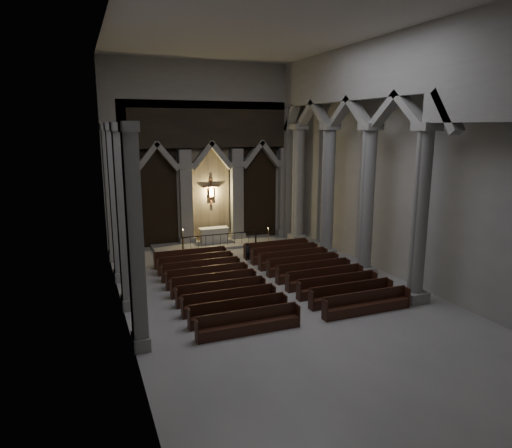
# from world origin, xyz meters

# --- Properties ---
(room) EXTENTS (24.00, 24.10, 12.00)m
(room) POSITION_xyz_m (0.00, 0.00, 7.60)
(room) COLOR #A4A19B
(room) RESTS_ON ground
(sanctuary_wall) EXTENTS (14.00, 0.77, 12.00)m
(sanctuary_wall) POSITION_xyz_m (0.00, 11.54, 6.62)
(sanctuary_wall) COLOR gray
(sanctuary_wall) RESTS_ON ground
(right_arcade) EXTENTS (1.00, 24.00, 12.00)m
(right_arcade) POSITION_xyz_m (5.50, 1.33, 7.83)
(right_arcade) COLOR gray
(right_arcade) RESTS_ON ground
(left_pilasters) EXTENTS (0.60, 13.00, 8.03)m
(left_pilasters) POSITION_xyz_m (-6.75, 3.50, 3.91)
(left_pilasters) COLOR gray
(left_pilasters) RESTS_ON ground
(sanctuary_step) EXTENTS (8.50, 2.60, 0.15)m
(sanctuary_step) POSITION_xyz_m (0.00, 10.60, 0.07)
(sanctuary_step) COLOR gray
(sanctuary_step) RESTS_ON ground
(altar) EXTENTS (1.96, 0.79, 1.00)m
(altar) POSITION_xyz_m (-0.09, 10.92, 0.65)
(altar) COLOR beige
(altar) RESTS_ON sanctuary_step
(altar_rail) EXTENTS (5.08, 0.09, 1.00)m
(altar_rail) POSITION_xyz_m (0.00, 9.71, 0.66)
(altar_rail) COLOR black
(altar_rail) RESTS_ON ground
(candle_stand_left) EXTENTS (0.26, 0.26, 1.53)m
(candle_stand_left) POSITION_xyz_m (-2.51, 9.56, 0.42)
(candle_stand_left) COLOR #AF8635
(candle_stand_left) RESTS_ON ground
(candle_stand_right) EXTENTS (0.22, 0.22, 1.31)m
(candle_stand_right) POSITION_xyz_m (3.06, 8.86, 0.36)
(candle_stand_right) COLOR #AF8635
(candle_stand_right) RESTS_ON ground
(pews) EXTENTS (9.59, 10.01, 0.94)m
(pews) POSITION_xyz_m (0.00, 1.95, 0.31)
(pews) COLOR black
(pews) RESTS_ON ground
(worshipper) EXTENTS (0.46, 0.38, 1.08)m
(worshipper) POSITION_xyz_m (0.70, 6.45, 0.54)
(worshipper) COLOR black
(worshipper) RESTS_ON ground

